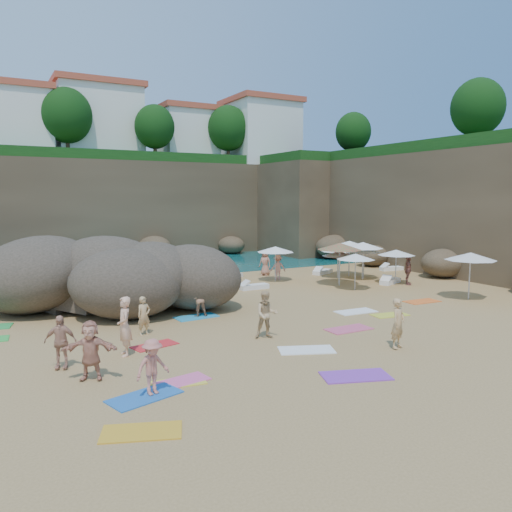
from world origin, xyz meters
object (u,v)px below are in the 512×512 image
parasol_1 (364,250)px  person_stand_1 (199,299)px  person_stand_3 (408,270)px  person_stand_4 (265,263)px  parasol_0 (176,249)px  lounger_0 (217,274)px  person_stand_2 (278,267)px  person_stand_0 (144,316)px  person_stand_6 (124,326)px  rock_outcrop (105,309)px  parasol_2 (275,249)px  person_stand_5 (133,280)px

parasol_1 → person_stand_1: parasol_1 is taller
person_stand_3 → person_stand_4: size_ratio=1.03×
parasol_0 → person_stand_3: (10.85, -8.98, -0.98)m
parasol_0 → person_stand_3: size_ratio=1.24×
parasol_0 → lounger_0: 3.06m
lounger_0 → person_stand_2: (2.69, -3.13, 0.62)m
person_stand_0 → person_stand_6: 2.42m
rock_outcrop → parasol_0: size_ratio=3.86×
parasol_2 → person_stand_6: bearing=-139.6°
person_stand_2 → person_stand_0: bearing=51.3°
person_stand_0 → person_stand_4: 14.77m
person_stand_1 → person_stand_6: (-4.07, -3.74, 0.18)m
parasol_0 → parasol_2: 6.38m
rock_outcrop → person_stand_0: (0.36, -5.08, 0.72)m
parasol_0 → person_stand_4: bearing=-20.4°
rock_outcrop → parasol_2: parasol_2 is taller
person_stand_1 → person_stand_3: size_ratio=0.92×
parasol_2 → person_stand_3: bearing=-37.4°
person_stand_0 → person_stand_2: size_ratio=0.94×
rock_outcrop → person_stand_4: size_ratio=4.94×
person_stand_1 → person_stand_5: person_stand_5 is taller
parasol_1 → person_stand_2: (-4.99, 2.11, -1.03)m
lounger_0 → person_stand_5: size_ratio=1.06×
lounger_0 → person_stand_2: size_ratio=1.23×
rock_outcrop → person_stand_5: 2.79m
person_stand_0 → parasol_1: bearing=6.6°
parasol_1 → person_stand_4: parasol_1 is taller
person_stand_0 → person_stand_2: 13.41m
person_stand_0 → person_stand_2: bearing=22.8°
person_stand_1 → person_stand_3: person_stand_3 is taller
person_stand_3 → person_stand_2: bearing=90.5°
person_stand_4 → person_stand_5: size_ratio=0.91×
person_stand_3 → person_stand_5: (-14.91, 3.98, 0.05)m
person_stand_2 → person_stand_5: size_ratio=0.86×
parasol_0 → rock_outcrop: bearing=-130.5°
lounger_0 → person_stand_2: person_stand_2 is taller
rock_outcrop → person_stand_3: size_ratio=4.80×
parasol_1 → parasol_0: bearing=149.5°
parasol_2 → person_stand_6: parasol_2 is taller
lounger_0 → parasol_0: bearing=166.7°
person_stand_3 → person_stand_5: bearing=117.4°
person_stand_3 → person_stand_6: bearing=148.5°
person_stand_5 → parasol_1: bearing=-16.3°
parasol_1 → person_stand_5: size_ratio=1.15×
rock_outcrop → person_stand_2: (11.04, 3.03, 0.77)m
lounger_0 → person_stand_5: 7.82m
person_stand_0 → person_stand_4: size_ratio=0.88×
parasol_2 → person_stand_4: parasol_2 is taller
parasol_0 → person_stand_4: size_ratio=1.28×
person_stand_2 → person_stand_5: bearing=21.2°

